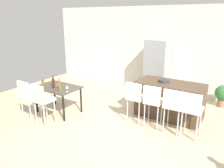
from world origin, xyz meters
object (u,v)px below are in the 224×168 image
object	(u,v)px
dining_chair_near	(28,94)
fruit_bowl	(164,81)
wine_bottle_corner	(60,86)
wine_glass_left	(58,84)
wine_glass_middle	(42,82)
potted_plant	(223,94)
bar_chair_right	(173,104)
wine_bottle_near	(53,83)
bar_chair_far	(192,108)
dining_chair_far	(42,98)
bar_chair_middle	(153,100)
refrigerator	(157,68)
kitchen_island	(169,100)
bar_chair_left	(135,96)
dining_table	(58,89)
wine_bottle_inner	(43,84)
wine_glass_right	(67,87)

from	to	relation	value
dining_chair_near	fruit_bowl	xyz separation A→B (m)	(2.72, 2.14, 0.26)
wine_bottle_corner	wine_glass_left	size ratio (longest dim) A/B	1.96
wine_glass_middle	potted_plant	size ratio (longest dim) A/B	0.27
bar_chair_right	wine_bottle_near	xyz separation A→B (m)	(-2.98, -0.74, 0.18)
bar_chair_right	bar_chair_far	distance (m)	0.40
dining_chair_far	fruit_bowl	distance (m)	3.08
bar_chair_middle	refrigerator	world-z (taller)	refrigerator
kitchen_island	bar_chair_left	bearing A→B (deg)	-125.73
dining_chair_near	wine_glass_middle	size ratio (longest dim) A/B	6.03
wine_bottle_near	bar_chair_middle	bearing A→B (deg)	16.41
bar_chair_far	refrigerator	world-z (taller)	refrigerator
bar_chair_far	dining_chair_far	world-z (taller)	same
bar_chair_far	dining_table	distance (m)	3.44
dining_chair_near	fruit_bowl	bearing A→B (deg)	38.14
wine_bottle_near	refrigerator	xyz separation A→B (m)	(1.67, 3.03, 0.04)
bar_chair_right	potted_plant	size ratio (longest dim) A/B	1.63
kitchen_island	wine_bottle_corner	xyz separation A→B (m)	(-2.31, -1.62, 0.41)
dining_chair_near	potted_plant	distance (m)	5.41
dining_table	wine_bottle_near	distance (m)	0.26
kitchen_island	dining_table	bearing A→B (deg)	-151.81
dining_table	wine_bottle_near	xyz separation A→B (m)	(0.00, -0.14, 0.22)
wine_bottle_near	potted_plant	size ratio (longest dim) A/B	0.53
bar_chair_middle	bar_chair_far	world-z (taller)	same
dining_chair_far	wine_bottle_inner	xyz separation A→B (m)	(-0.48, 0.46, 0.16)
dining_chair_near	wine_bottle_inner	xyz separation A→B (m)	(0.05, 0.46, 0.16)
bar_chair_far	dining_table	bearing A→B (deg)	-169.97
wine_bottle_corner	wine_glass_middle	distance (m)	0.63
bar_chair_middle	wine_glass_right	xyz separation A→B (m)	(-1.99, -0.76, 0.17)
bar_chair_left	wine_bottle_inner	bearing A→B (deg)	-158.41
dining_chair_far	wine_bottle_corner	world-z (taller)	wine_bottle_corner
kitchen_island	bar_chair_far	distance (m)	1.13
dining_chair_near	refrigerator	distance (m)	4.13
bar_chair_right	fruit_bowl	size ratio (longest dim) A/B	3.99
bar_chair_left	wine_glass_left	xyz separation A→B (m)	(-1.89, -0.71, 0.17)
kitchen_island	bar_chair_middle	world-z (taller)	bar_chair_middle
dining_chair_far	refrigerator	bearing A→B (deg)	68.89
wine_bottle_corner	wine_glass_middle	bearing A→B (deg)	-177.46
wine_glass_middle	refrigerator	size ratio (longest dim) A/B	0.09
wine_glass_middle	bar_chair_middle	bearing A→B (deg)	16.60
kitchen_island	bar_chair_middle	bearing A→B (deg)	-98.37
refrigerator	potted_plant	size ratio (longest dim) A/B	2.85
wine_bottle_inner	refrigerator	size ratio (longest dim) A/B	0.16
dining_chair_near	wine_glass_right	xyz separation A→B (m)	(0.77, 0.59, 0.17)
dining_table	refrigerator	distance (m)	3.35
dining_chair_near	wine_glass_left	world-z (taller)	dining_chair_near
wine_glass_left	wine_bottle_inner	bearing A→B (deg)	-153.83
wine_bottle_near	wine_bottle_corner	world-z (taller)	wine_bottle_near
kitchen_island	wine_glass_right	size ratio (longest dim) A/B	9.75
dining_table	wine_bottle_inner	xyz separation A→B (m)	(-0.22, -0.30, 0.20)
bar_chair_middle	bar_chair_right	distance (m)	0.48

